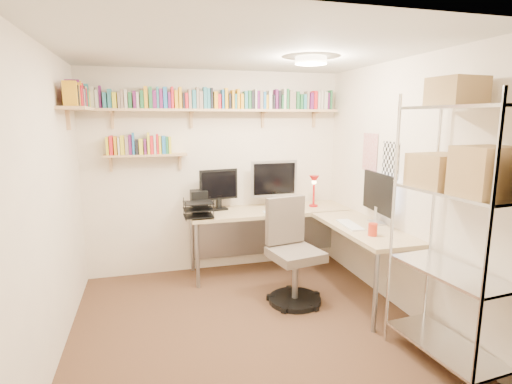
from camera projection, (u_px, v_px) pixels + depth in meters
ground at (245, 321)px, 3.84m from camera, size 3.20×3.20×0.00m
room_shell at (245, 161)px, 3.56m from camera, size 3.24×3.04×2.52m
wall_shelves at (183, 109)px, 4.60m from camera, size 3.12×1.09×0.80m
corner_desk at (284, 214)px, 4.75m from camera, size 2.16×2.06×1.40m
office_chair at (292, 259)px, 4.22m from camera, size 0.59×0.59×1.10m
wire_rack at (460, 178)px, 2.91m from camera, size 0.53×0.95×2.22m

